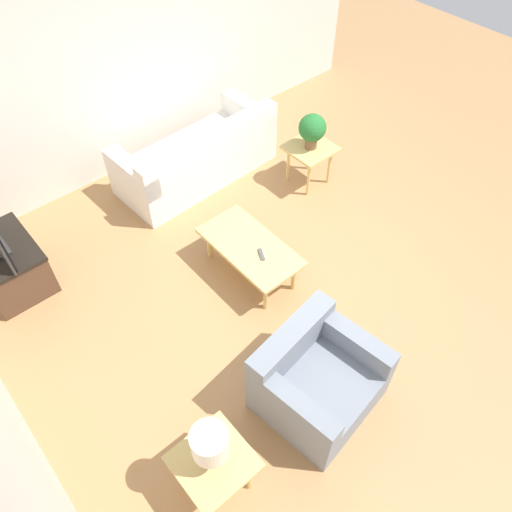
{
  "coord_description": "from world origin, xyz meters",
  "views": [
    {
      "loc": [
        -2.26,
        2.63,
        4.3
      ],
      "look_at": [
        0.24,
        0.48,
        0.55
      ],
      "focal_mm": 35.0,
      "sensor_mm": 36.0,
      "label": 1
    }
  ],
  "objects_px": {
    "sofa": "(198,158)",
    "tv_stand_chest": "(8,264)",
    "armchair": "(316,379)",
    "potted_plant": "(312,129)",
    "side_table_lamp": "(214,464)",
    "coffee_table": "(250,248)",
    "side_table_plant": "(310,152)",
    "table_lamp": "(210,445)"
  },
  "relations": [
    {
      "from": "sofa",
      "to": "side_table_lamp",
      "type": "relative_size",
      "value": 3.82
    },
    {
      "from": "coffee_table",
      "to": "table_lamp",
      "type": "distance_m",
      "value": 2.33
    },
    {
      "from": "sofa",
      "to": "side_table_lamp",
      "type": "xyz_separation_m",
      "value": [
        -3.25,
        2.23,
        0.16
      ]
    },
    {
      "from": "coffee_table",
      "to": "potted_plant",
      "type": "distance_m",
      "value": 1.77
    },
    {
      "from": "coffee_table",
      "to": "potted_plant",
      "type": "relative_size",
      "value": 2.57
    },
    {
      "from": "coffee_table",
      "to": "side_table_lamp",
      "type": "distance_m",
      "value": 2.28
    },
    {
      "from": "potted_plant",
      "to": "side_table_lamp",
      "type": "bearing_deg",
      "value": 124.67
    },
    {
      "from": "table_lamp",
      "to": "armchair",
      "type": "bearing_deg",
      "value": -87.92
    },
    {
      "from": "potted_plant",
      "to": "sofa",
      "type": "bearing_deg",
      "value": 45.3
    },
    {
      "from": "armchair",
      "to": "table_lamp",
      "type": "xyz_separation_m",
      "value": [
        -0.04,
        1.14,
        0.54
      ]
    },
    {
      "from": "potted_plant",
      "to": "table_lamp",
      "type": "bearing_deg",
      "value": 124.67
    },
    {
      "from": "sofa",
      "to": "side_table_lamp",
      "type": "bearing_deg",
      "value": 52.92
    },
    {
      "from": "armchair",
      "to": "coffee_table",
      "type": "height_order",
      "value": "armchair"
    },
    {
      "from": "side_table_plant",
      "to": "tv_stand_chest",
      "type": "relative_size",
      "value": 0.63
    },
    {
      "from": "armchair",
      "to": "side_table_lamp",
      "type": "xyz_separation_m",
      "value": [
        -0.04,
        1.14,
        0.15
      ]
    },
    {
      "from": "potted_plant",
      "to": "side_table_plant",
      "type": "bearing_deg",
      "value": 0.0
    },
    {
      "from": "side_table_lamp",
      "to": "potted_plant",
      "type": "distance_m",
      "value": 3.96
    },
    {
      "from": "sofa",
      "to": "potted_plant",
      "type": "distance_m",
      "value": 1.51
    },
    {
      "from": "coffee_table",
      "to": "side_table_lamp",
      "type": "bearing_deg",
      "value": 132.92
    },
    {
      "from": "tv_stand_chest",
      "to": "sofa",
      "type": "bearing_deg",
      "value": -86.86
    },
    {
      "from": "tv_stand_chest",
      "to": "potted_plant",
      "type": "xyz_separation_m",
      "value": [
        -0.86,
        -3.61,
        0.52
      ]
    },
    {
      "from": "armchair",
      "to": "potted_plant",
      "type": "bearing_deg",
      "value": 38.86
    },
    {
      "from": "side_table_plant",
      "to": "sofa",
      "type": "bearing_deg",
      "value": 45.3
    },
    {
      "from": "sofa",
      "to": "table_lamp",
      "type": "relative_size",
      "value": 4.53
    },
    {
      "from": "potted_plant",
      "to": "table_lamp",
      "type": "height_order",
      "value": "table_lamp"
    },
    {
      "from": "side_table_plant",
      "to": "table_lamp",
      "type": "distance_m",
      "value": 3.96
    },
    {
      "from": "side_table_lamp",
      "to": "sofa",
      "type": "bearing_deg",
      "value": -34.45
    },
    {
      "from": "armchair",
      "to": "table_lamp",
      "type": "bearing_deg",
      "value": 174.6
    },
    {
      "from": "armchair",
      "to": "side_table_lamp",
      "type": "distance_m",
      "value": 1.15
    },
    {
      "from": "side_table_plant",
      "to": "table_lamp",
      "type": "height_order",
      "value": "table_lamp"
    },
    {
      "from": "armchair",
      "to": "tv_stand_chest",
      "type": "distance_m",
      "value": 3.41
    },
    {
      "from": "side_table_lamp",
      "to": "potted_plant",
      "type": "bearing_deg",
      "value": -55.33
    },
    {
      "from": "side_table_lamp",
      "to": "tv_stand_chest",
      "type": "relative_size",
      "value": 0.63
    },
    {
      "from": "potted_plant",
      "to": "coffee_table",
      "type": "bearing_deg",
      "value": 113.71
    },
    {
      "from": "side_table_lamp",
      "to": "table_lamp",
      "type": "height_order",
      "value": "table_lamp"
    },
    {
      "from": "armchair",
      "to": "table_lamp",
      "type": "distance_m",
      "value": 1.26
    },
    {
      "from": "sofa",
      "to": "armchair",
      "type": "distance_m",
      "value": 3.38
    },
    {
      "from": "table_lamp",
      "to": "side_table_plant",
      "type": "bearing_deg",
      "value": -55.33
    },
    {
      "from": "tv_stand_chest",
      "to": "potted_plant",
      "type": "relative_size",
      "value": 1.94
    },
    {
      "from": "potted_plant",
      "to": "tv_stand_chest",
      "type": "bearing_deg",
      "value": 76.55
    },
    {
      "from": "coffee_table",
      "to": "side_table_lamp",
      "type": "xyz_separation_m",
      "value": [
        -1.55,
        1.67,
        0.08
      ]
    },
    {
      "from": "sofa",
      "to": "tv_stand_chest",
      "type": "distance_m",
      "value": 2.59
    }
  ]
}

